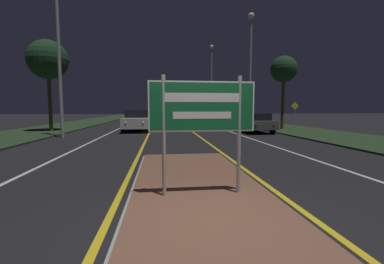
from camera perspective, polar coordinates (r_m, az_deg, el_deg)
ground_plane at (r=3.87m, az=4.95°, el=-20.09°), size 160.00×160.00×0.00m
median_island at (r=4.86m, az=2.20°, el=-14.19°), size 2.68×8.47×0.10m
verge_left at (r=25.06m, az=-27.39°, el=0.93°), size 5.00×100.00×0.08m
verge_right at (r=25.61m, az=16.64°, el=1.37°), size 5.00×100.00×0.08m
centre_line_yellow_left at (r=28.48m, az=-8.53°, el=1.82°), size 0.12×70.00×0.01m
centre_line_yellow_right at (r=28.56m, az=-2.38°, el=1.89°), size 0.12×70.00×0.01m
lane_line_white_left at (r=28.68m, az=-13.87°, el=1.75°), size 0.12×70.00×0.01m
lane_line_white_right at (r=28.90m, az=2.91°, el=1.92°), size 0.12×70.00×0.01m
edge_line_white_left at (r=29.20m, az=-19.72°, el=1.66°), size 0.10×70.00×0.01m
edge_line_white_right at (r=29.56m, az=8.65°, el=1.94°), size 0.10×70.00×0.01m
highway_sign at (r=4.58m, az=2.28°, el=4.46°), size 1.90×0.07×2.14m
streetlight_left_near at (r=17.00m, az=-27.73°, el=21.00°), size 0.56×0.56×9.81m
streetlight_right_near at (r=20.95m, az=12.85°, el=15.87°), size 0.49×0.49×8.89m
streetlight_right_far at (r=38.49m, az=4.36°, el=13.39°), size 0.58×0.58×10.85m
car_receding_0 at (r=18.76m, az=13.29°, el=2.17°), size 2.02×4.66×1.33m
car_receding_1 at (r=25.76m, az=0.75°, el=3.11°), size 1.90×4.10×1.32m
car_approaching_0 at (r=19.63m, az=-12.00°, el=2.57°), size 1.97×4.73×1.53m
car_approaching_1 at (r=29.32m, az=-10.02°, el=3.39°), size 1.87×4.41×1.45m
warning_sign at (r=21.25m, az=21.87°, el=3.98°), size 0.60×0.06×2.08m
roadside_palm_left at (r=21.23m, az=-29.39°, el=13.75°), size 2.72×2.72×6.37m
roadside_palm_right at (r=21.48m, az=19.72°, el=12.82°), size 2.01×2.01×5.61m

